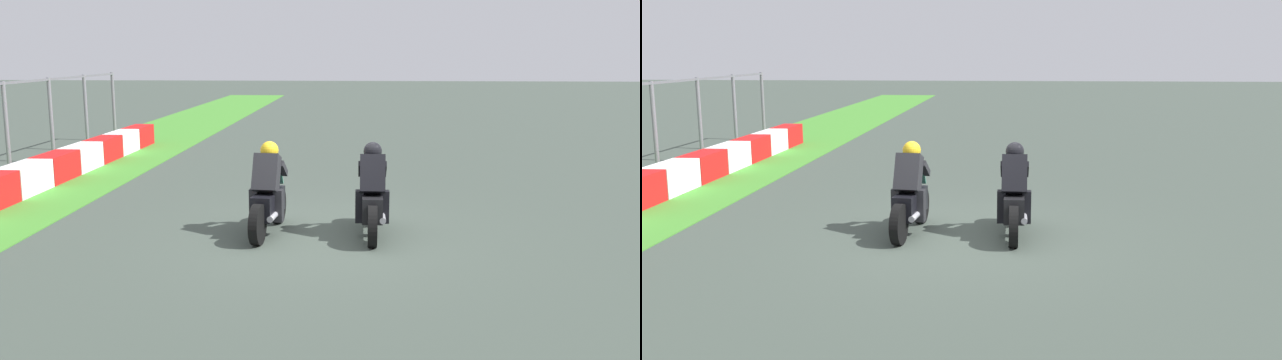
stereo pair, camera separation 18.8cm
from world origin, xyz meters
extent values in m
plane|color=#3E4940|center=(0.00, 0.00, 0.00)|extent=(120.00, 120.00, 0.00)
cube|color=white|center=(2.93, 6.38, 0.32)|extent=(1.44, 0.60, 0.64)
cube|color=red|center=(4.40, 6.38, 0.32)|extent=(1.44, 0.60, 0.64)
cube|color=white|center=(5.87, 6.38, 0.32)|extent=(1.44, 0.60, 0.64)
cube|color=red|center=(7.33, 6.38, 0.32)|extent=(1.44, 0.60, 0.64)
cube|color=white|center=(8.80, 6.38, 0.32)|extent=(1.44, 0.60, 0.64)
cube|color=red|center=(10.27, 6.38, 0.32)|extent=(1.44, 0.60, 0.64)
cylinder|color=slate|center=(4.62, 7.58, 1.14)|extent=(0.10, 0.10, 2.27)
cylinder|color=slate|center=(6.93, 7.58, 1.14)|extent=(0.10, 0.10, 2.27)
cylinder|color=slate|center=(9.24, 7.58, 1.14)|extent=(0.10, 0.10, 2.27)
cylinder|color=slate|center=(11.55, 7.58, 1.14)|extent=(0.10, 0.10, 2.27)
cylinder|color=black|center=(0.84, -0.83, 0.32)|extent=(0.64, 0.14, 0.64)
cylinder|color=black|center=(-0.56, -0.82, 0.32)|extent=(0.64, 0.14, 0.64)
cube|color=black|center=(0.14, -0.82, 0.50)|extent=(1.10, 0.32, 0.40)
ellipsoid|color=black|center=(0.24, -0.82, 0.80)|extent=(0.48, 0.30, 0.24)
cube|color=red|center=(-0.37, -0.82, 0.52)|extent=(0.06, 0.16, 0.08)
cylinder|color=#A5A5AD|center=(-0.21, -0.98, 0.37)|extent=(0.42, 0.10, 0.10)
cube|color=black|center=(0.04, -0.82, 1.02)|extent=(0.48, 0.40, 0.66)
sphere|color=black|center=(0.26, -0.82, 1.36)|extent=(0.30, 0.30, 0.30)
cube|color=#486D5D|center=(0.64, -0.83, 0.84)|extent=(0.15, 0.26, 0.23)
cube|color=black|center=(0.02, -0.62, 0.50)|extent=(0.18, 0.14, 0.52)
cube|color=black|center=(0.02, -1.02, 0.50)|extent=(0.18, 0.14, 0.52)
cube|color=black|center=(0.42, -0.65, 1.04)|extent=(0.39, 0.10, 0.31)
cube|color=black|center=(0.42, -1.01, 1.04)|extent=(0.39, 0.10, 0.31)
cylinder|color=black|center=(0.83, 0.79, 0.32)|extent=(0.65, 0.21, 0.64)
cylinder|color=black|center=(-0.56, 0.94, 0.32)|extent=(0.65, 0.21, 0.64)
cube|color=black|center=(0.13, 0.86, 0.50)|extent=(1.13, 0.44, 0.40)
ellipsoid|color=black|center=(0.23, 0.85, 0.80)|extent=(0.51, 0.35, 0.24)
cube|color=red|center=(-0.38, 0.92, 0.52)|extent=(0.08, 0.17, 0.08)
cylinder|color=#A5A5AD|center=(-0.23, 0.74, 0.37)|extent=(0.43, 0.14, 0.10)
cube|color=#222226|center=(0.03, 0.88, 1.02)|extent=(0.52, 0.45, 0.66)
sphere|color=gold|center=(0.25, 0.85, 1.36)|extent=(0.33, 0.33, 0.30)
cube|color=#397B64|center=(0.63, 0.81, 0.84)|extent=(0.18, 0.28, 0.23)
cube|color=#222226|center=(0.03, 1.08, 0.50)|extent=(0.19, 0.16, 0.52)
cube|color=#222226|center=(-0.01, 0.68, 0.50)|extent=(0.19, 0.16, 0.52)
cube|color=#222226|center=(0.43, 1.01, 1.04)|extent=(0.39, 0.14, 0.31)
cube|color=#222226|center=(0.39, 0.66, 1.04)|extent=(0.39, 0.14, 0.31)
camera|label=1|loc=(-10.71, -0.66, 2.94)|focal=38.48mm
camera|label=2|loc=(-10.69, -0.84, 2.94)|focal=38.48mm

